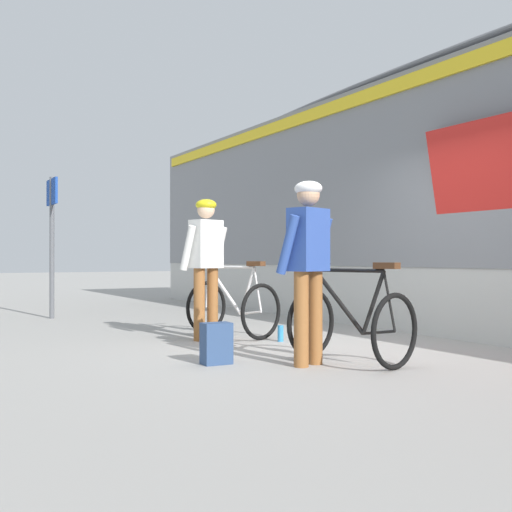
% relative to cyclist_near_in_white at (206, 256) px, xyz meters
% --- Properties ---
extents(ground_plane, '(80.00, 80.00, 0.00)m').
position_rel_cyclist_near_in_white_xyz_m(ground_plane, '(0.94, -1.57, -1.05)').
color(ground_plane, '#A09E99').
extents(cyclist_near_in_white, '(0.66, 0.41, 1.76)m').
position_rel_cyclist_near_in_white_xyz_m(cyclist_near_in_white, '(0.00, 0.00, 0.00)').
color(cyclist_near_in_white, '#935B2D').
rests_on(cyclist_near_in_white, ground).
extents(cyclist_far_in_blue, '(0.66, 0.43, 1.76)m').
position_rel_cyclist_near_in_white_xyz_m(cyclist_far_in_blue, '(0.05, -2.17, 0.00)').
color(cyclist_far_in_blue, '#935B2D').
rests_on(cyclist_far_in_blue, ground).
extents(bicycle_near_white, '(0.99, 1.23, 0.99)m').
position_rel_cyclist_near_in_white_xyz_m(bicycle_near_white, '(0.45, 0.13, -0.65)').
color(bicycle_near_white, black).
rests_on(bicycle_near_white, ground).
extents(bicycle_far_black, '(0.94, 1.21, 0.99)m').
position_rel_cyclist_near_in_white_xyz_m(bicycle_far_black, '(0.48, -2.28, -0.65)').
color(bicycle_far_black, black).
rests_on(bicycle_far_black, ground).
extents(backpack_on_platform, '(0.29, 0.19, 0.40)m').
position_rel_cyclist_near_in_white_xyz_m(backpack_on_platform, '(-0.68, -1.67, -0.85)').
color(backpack_on_platform, navy).
rests_on(backpack_on_platform, ground).
extents(water_bottle_near_the_bikes, '(0.07, 0.07, 0.20)m').
position_rel_cyclist_near_in_white_xyz_m(water_bottle_near_the_bikes, '(0.73, -0.59, -0.96)').
color(water_bottle_near_the_bikes, '#338CCC').
rests_on(water_bottle_near_the_bikes, ground).
extents(water_bottle_by_the_backpack, '(0.08, 0.08, 0.19)m').
position_rel_cyclist_near_in_white_xyz_m(water_bottle_by_the_backpack, '(-0.69, -1.58, -0.96)').
color(water_bottle_by_the_backpack, silver).
rests_on(water_bottle_by_the_backpack, ground).
extents(platform_sign_post, '(0.08, 0.70, 2.40)m').
position_rel_cyclist_near_in_white_xyz_m(platform_sign_post, '(-1.07, 3.84, 0.57)').
color(platform_sign_post, '#595B60').
rests_on(platform_sign_post, ground).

